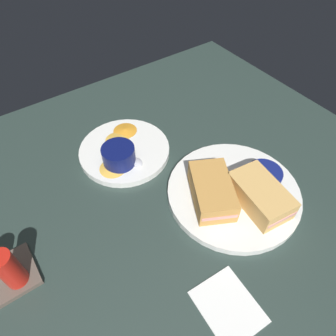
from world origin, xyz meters
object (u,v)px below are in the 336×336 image
(ramekin_dark_sauce, at_px, (263,177))
(ramekin_light_gravy, at_px, (119,155))
(spoon_by_dark_ramekin, at_px, (235,185))
(spoon_by_gravy_ramekin, at_px, (133,159))
(plate_chips_companion, at_px, (124,151))
(condiment_caddy, at_px, (5,270))
(sandwich_half_far, at_px, (260,195))
(plate_sandwich_main, at_px, (233,192))
(sandwich_half_near, at_px, (214,192))

(ramekin_dark_sauce, distance_m, ramekin_light_gravy, 0.32)
(spoon_by_dark_ramekin, height_order, spoon_by_gravy_ramekin, same)
(plate_chips_companion, bearing_deg, spoon_by_dark_ramekin, -149.35)
(ramekin_dark_sauce, relative_size, condiment_caddy, 0.78)
(sandwich_half_far, relative_size, plate_chips_companion, 0.65)
(condiment_caddy, bearing_deg, spoon_by_dark_ramekin, -100.26)
(spoon_by_dark_ramekin, bearing_deg, plate_chips_companion, 30.65)
(spoon_by_dark_ramekin, xyz_separation_m, plate_chips_companion, (0.24, 0.14, -0.01))
(plate_sandwich_main, bearing_deg, ramekin_light_gravy, 36.96)
(sandwich_half_near, height_order, ramekin_light_gravy, sandwich_half_near)
(sandwich_half_far, bearing_deg, spoon_by_gravy_ramekin, 31.26)
(ramekin_dark_sauce, bearing_deg, ramekin_light_gravy, 43.48)
(sandwich_half_near, height_order, spoon_by_gravy_ramekin, sandwich_half_near)
(plate_sandwich_main, distance_m, sandwich_half_near, 0.06)
(plate_chips_companion, relative_size, spoon_by_gravy_ramekin, 2.19)
(ramekin_dark_sauce, relative_size, spoon_by_dark_ramekin, 0.79)
(spoon_by_dark_ramekin, bearing_deg, sandwich_half_near, 87.56)
(sandwich_half_far, distance_m, spoon_by_gravy_ramekin, 0.29)
(sandwich_half_near, relative_size, sandwich_half_far, 1.07)
(ramekin_dark_sauce, relative_size, ramekin_light_gravy, 0.99)
(ramekin_dark_sauce, relative_size, spoon_by_gravy_ramekin, 0.75)
(sandwich_half_far, height_order, ramekin_light_gravy, sandwich_half_far)
(spoon_by_gravy_ramekin, bearing_deg, ramekin_dark_sauce, -138.57)
(plate_chips_companion, relative_size, ramekin_light_gravy, 2.88)
(spoon_by_dark_ramekin, distance_m, ramekin_light_gravy, 0.27)
(sandwich_half_near, xyz_separation_m, condiment_caddy, (0.08, 0.39, -0.01))
(sandwich_half_far, relative_size, ramekin_dark_sauce, 1.89)
(ramekin_dark_sauce, height_order, condiment_caddy, condiment_caddy)
(sandwich_half_near, relative_size, condiment_caddy, 1.58)
(sandwich_half_near, bearing_deg, spoon_by_dark_ramekin, -92.44)
(sandwich_half_near, distance_m, plate_chips_companion, 0.25)
(plate_sandwich_main, relative_size, plate_chips_companion, 1.31)
(plate_chips_companion, bearing_deg, spoon_by_gravy_ramekin, -178.98)
(plate_sandwich_main, xyz_separation_m, spoon_by_gravy_ramekin, (0.20, 0.13, 0.01))
(plate_sandwich_main, height_order, sandwich_half_near, sandwich_half_near)
(sandwich_half_near, height_order, plate_chips_companion, sandwich_half_near)
(sandwich_half_far, relative_size, condiment_caddy, 1.48)
(ramekin_dark_sauce, distance_m, spoon_by_gravy_ramekin, 0.29)
(ramekin_light_gravy, xyz_separation_m, condiment_caddy, (-0.12, 0.29, -0.01))
(ramekin_light_gravy, bearing_deg, plate_chips_companion, -39.81)
(ramekin_light_gravy, bearing_deg, spoon_by_dark_ramekin, -140.72)
(plate_chips_companion, height_order, spoon_by_gravy_ramekin, spoon_by_gravy_ramekin)
(sandwich_half_near, bearing_deg, ramekin_dark_sauce, -104.22)
(sandwich_half_far, bearing_deg, condiment_caddy, 73.38)
(plate_sandwich_main, relative_size, sandwich_half_far, 2.01)
(spoon_by_dark_ramekin, height_order, condiment_caddy, condiment_caddy)
(ramekin_light_gravy, bearing_deg, condiment_caddy, 113.27)
(spoon_by_gravy_ramekin, bearing_deg, condiment_caddy, 109.09)
(sandwich_half_far, height_order, spoon_by_gravy_ramekin, sandwich_half_far)
(sandwich_half_far, xyz_separation_m, spoon_by_dark_ramekin, (0.06, 0.01, -0.02))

